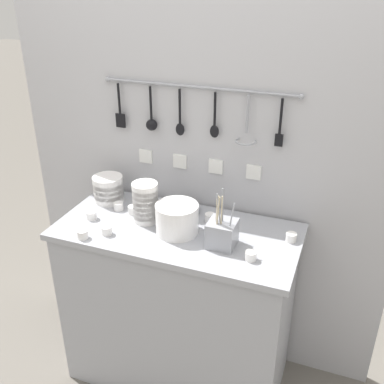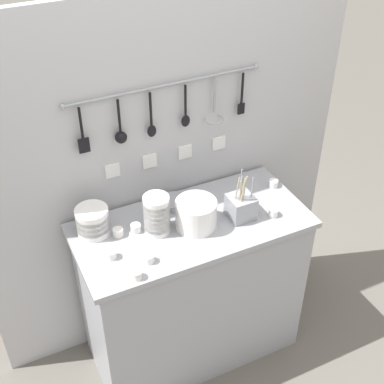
{
  "view_description": "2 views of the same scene",
  "coord_description": "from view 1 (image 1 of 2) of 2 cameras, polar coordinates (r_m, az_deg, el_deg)",
  "views": [
    {
      "loc": [
        0.69,
        -1.63,
        1.98
      ],
      "look_at": [
        0.07,
        0.02,
        1.1
      ],
      "focal_mm": 42.0,
      "sensor_mm": 36.0,
      "label": 1
    },
    {
      "loc": [
        -0.84,
        -1.74,
        2.54
      ],
      "look_at": [
        -0.0,
        -0.0,
        1.09
      ],
      "focal_mm": 50.0,
      "sensor_mm": 36.0,
      "label": 2
    }
  ],
  "objects": [
    {
      "name": "ground_plane",
      "position": [
        2.66,
        -1.61,
        -21.67
      ],
      "size": [
        20.0,
        20.0,
        0.0
      ],
      "primitive_type": "plane",
      "color": "#666059"
    },
    {
      "name": "cutlery_caddy",
      "position": [
        1.93,
        3.83,
        -5.22
      ],
      "size": [
        0.12,
        0.12,
        0.27
      ],
      "color": "#93969E",
      "rests_on": "counter"
    },
    {
      "name": "cup_edge_far",
      "position": [
        1.87,
        7.47,
        -8.05
      ],
      "size": [
        0.05,
        0.05,
        0.04
      ],
      "color": "white",
      "rests_on": "counter"
    },
    {
      "name": "cup_centre",
      "position": [
        2.25,
        -9.31,
        -1.79
      ],
      "size": [
        0.05,
        0.05,
        0.04
      ],
      "color": "white",
      "rests_on": "counter"
    },
    {
      "name": "cup_back_left",
      "position": [
        2.02,
        12.48,
        -5.64
      ],
      "size": [
        0.05,
        0.05,
        0.04
      ],
      "color": "white",
      "rests_on": "counter"
    },
    {
      "name": "cup_mid_row",
      "position": [
        2.06,
        -10.79,
        -4.81
      ],
      "size": [
        0.05,
        0.05,
        0.04
      ],
      "color": "white",
      "rests_on": "counter"
    },
    {
      "name": "cup_back_right",
      "position": [
        2.2,
        -12.65,
        -2.91
      ],
      "size": [
        0.05,
        0.05,
        0.04
      ],
      "color": "white",
      "rests_on": "counter"
    },
    {
      "name": "cup_beside_plates",
      "position": [
        2.21,
        -7.52,
        -2.25
      ],
      "size": [
        0.05,
        0.05,
        0.04
      ],
      "color": "white",
      "rests_on": "counter"
    },
    {
      "name": "steel_mixing_bowl",
      "position": [
        2.21,
        -0.73,
        -2.16
      ],
      "size": [
        0.14,
        0.14,
        0.03
      ],
      "color": "#93969E",
      "rests_on": "counter"
    },
    {
      "name": "back_wall",
      "position": [
        2.29,
        0.9,
        0.11
      ],
      "size": [
        1.92,
        0.11,
        1.92
      ],
      "color": "#B2B2B7",
      "rests_on": "ground"
    },
    {
      "name": "plate_stack",
      "position": [
        2.02,
        -1.92,
        -3.41
      ],
      "size": [
        0.19,
        0.19,
        0.14
      ],
      "color": "white",
      "rests_on": "counter"
    },
    {
      "name": "counter",
      "position": [
        2.34,
        -1.76,
        -14.24
      ],
      "size": [
        1.12,
        0.53,
        0.91
      ],
      "color": "#9EA0A8",
      "rests_on": "ground"
    },
    {
      "name": "bowl_stack_tall_left",
      "position": [
        2.33,
        -10.57,
        0.4
      ],
      "size": [
        0.15,
        0.15,
        0.14
      ],
      "color": "white",
      "rests_on": "counter"
    },
    {
      "name": "cup_front_left",
      "position": [
        2.06,
        -13.73,
        -5.25
      ],
      "size": [
        0.05,
        0.05,
        0.04
      ],
      "color": "white",
      "rests_on": "counter"
    },
    {
      "name": "bowl_stack_nested_right",
      "position": [
        2.11,
        -5.93,
        -1.31
      ],
      "size": [
        0.12,
        0.12,
        0.19
      ],
      "color": "white",
      "rests_on": "counter"
    },
    {
      "name": "cup_edge_near",
      "position": [
        2.13,
        2.29,
        -3.26
      ],
      "size": [
        0.05,
        0.05,
        0.04
      ],
      "color": "white",
      "rests_on": "counter"
    }
  ]
}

